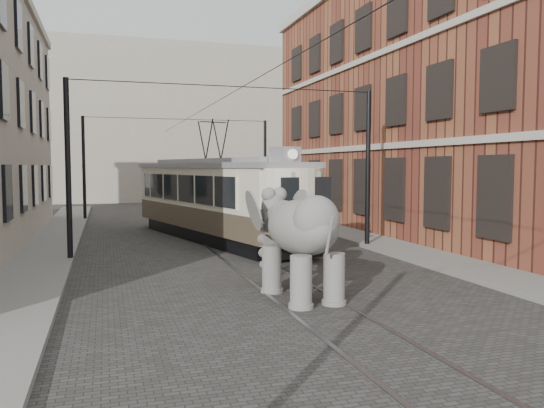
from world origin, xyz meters
name	(u,v)px	position (x,y,z in m)	size (l,w,h in m)	color
ground	(291,290)	(0.00, 0.00, 0.00)	(120.00, 120.00, 0.00)	#3C3937
tram_rails	(291,290)	(0.00, 0.00, 0.01)	(1.54, 80.00, 0.02)	slate
sidewalk_right	(489,274)	(6.00, 0.00, 0.07)	(2.00, 60.00, 0.15)	slate
sidewalk_left	(10,307)	(-6.50, 0.00, 0.07)	(2.00, 60.00, 0.15)	slate
brick_building	(452,105)	(11.00, 9.00, 6.00)	(8.00, 26.00, 12.00)	brown
distant_block	(153,125)	(0.00, 40.00, 7.00)	(28.00, 10.00, 14.00)	#9F9784
catenary	(237,171)	(-0.20, 5.00, 3.00)	(11.00, 30.20, 6.00)	black
tram	(214,181)	(-0.04, 9.96, 2.53)	(2.63, 12.75, 5.06)	beige
elephant	(302,244)	(-0.02, -0.83, 1.31)	(2.36, 4.28, 2.62)	slate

